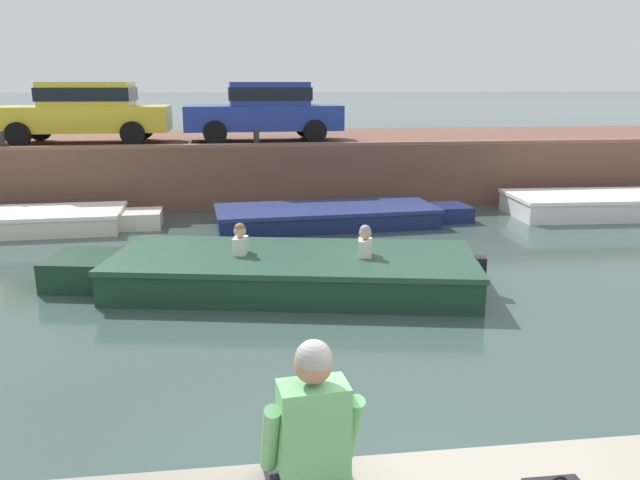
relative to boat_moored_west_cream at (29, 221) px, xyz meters
name	(u,v)px	position (x,y,z in m)	size (l,w,h in m)	color
ground_plane	(335,284)	(5.96, -4.42, -0.22)	(400.00, 400.00, 0.00)	#384C47
far_quay_wall	(289,163)	(5.96, 4.57, 0.57)	(60.00, 6.00, 1.58)	brown
far_wall_coping	(298,145)	(5.96, 1.69, 1.40)	(60.00, 0.24, 0.08)	brown
boat_moored_west_cream	(29,221)	(0.00, 0.00, 0.00)	(5.19, 1.91, 0.44)	silver
boat_moored_central_navy	(336,216)	(6.63, -0.26, -0.01)	(5.86, 2.18, 0.43)	navy
boat_moored_east_white	(640,204)	(14.07, -0.07, 0.04)	(6.91, 2.21, 0.52)	white
motorboat_passing	(277,271)	(5.04, -4.50, 0.06)	(6.78, 3.19, 1.03)	#193828
car_leftmost_yellow	(85,110)	(0.62, 3.25, 2.20)	(4.36, 1.97, 1.54)	yellow
car_left_inner_blue	(265,109)	(5.25, 3.25, 2.20)	(4.16, 2.02, 1.54)	#233893
mooring_bollard_west	(2,139)	(-0.98, 1.82, 1.59)	(0.15, 0.15, 0.45)	#2D2B28
mooring_bollard_mid	(256,136)	(4.96, 1.82, 1.59)	(0.15, 0.15, 0.45)	#2D2B28
person_seated_left	(312,440)	(4.85, -10.80, 1.04)	(0.56, 0.56, 0.96)	#282833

